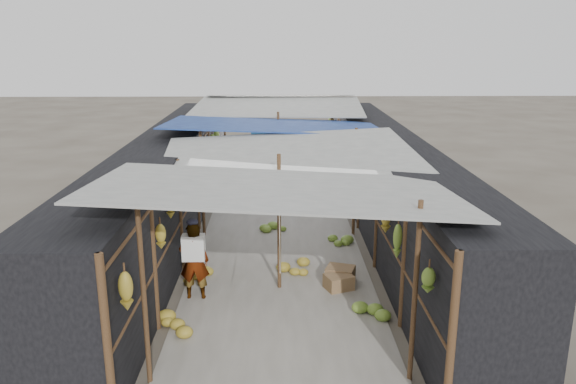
{
  "coord_description": "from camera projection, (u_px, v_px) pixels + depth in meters",
  "views": [
    {
      "loc": [
        -0.02,
        -6.81,
        4.58
      ],
      "look_at": [
        0.21,
        5.36,
        1.25
      ],
      "focal_mm": 35.0,
      "sensor_mm": 36.0,
      "label": 1
    }
  ],
  "objects": [
    {
      "name": "ground",
      "position": [
        280.0,
        381.0,
        7.78
      ],
      "size": [
        80.0,
        80.0,
        0.0
      ],
      "primitive_type": "plane",
      "color": "#6B6356",
      "rests_on": "ground"
    },
    {
      "name": "stall_left",
      "position": [
        168.0,
        184.0,
        13.7
      ],
      "size": [
        1.4,
        15.0,
        2.3
      ],
      "primitive_type": "cube",
      "color": "black",
      "rests_on": "ground"
    },
    {
      "name": "shopper_blue",
      "position": [
        269.0,
        174.0,
        16.04
      ],
      "size": [
        0.91,
        0.74,
        1.72
      ],
      "primitive_type": "imported",
      "rotation": [
        0.0,
        0.0,
        -0.12
      ],
      "color": "#2055A2",
      "rests_on": "ground"
    },
    {
      "name": "vendor_elderly",
      "position": [
        194.0,
        261.0,
        10.06
      ],
      "size": [
        0.53,
        0.35,
        1.46
      ],
      "primitive_type": "imported",
      "rotation": [
        0.0,
        0.0,
        3.15
      ],
      "color": "white",
      "rests_on": "ground"
    },
    {
      "name": "vendor_seated",
      "position": [
        333.0,
        179.0,
        17.4
      ],
      "size": [
        0.31,
        0.52,
        0.79
      ],
      "primitive_type": "imported",
      "rotation": [
        0.0,
        0.0,
        -1.53
      ],
      "color": "#4E4943",
      "rests_on": "ground"
    },
    {
      "name": "aisle_slab",
      "position": [
        279.0,
        228.0,
        14.05
      ],
      "size": [
        3.6,
        16.0,
        0.02
      ],
      "primitive_type": "cube",
      "color": "#9E998E",
      "rests_on": "ground"
    },
    {
      "name": "black_basin",
      "position": [
        314.0,
        201.0,
        16.07
      ],
      "size": [
        0.65,
        0.65,
        0.19
      ],
      "primitive_type": "cylinder",
      "color": "black",
      "rests_on": "ground"
    },
    {
      "name": "crate_near",
      "position": [
        339.0,
        282.0,
        10.57
      ],
      "size": [
        0.6,
        0.54,
        0.29
      ],
      "primitive_type": "cube",
      "rotation": [
        0.0,
        0.0,
        0.37
      ],
      "color": "#98714D",
      "rests_on": "ground"
    },
    {
      "name": "floor_bananas",
      "position": [
        281.0,
        226.0,
        13.76
      ],
      "size": [
        3.82,
        10.07,
        0.34
      ],
      "color": "olive",
      "rests_on": "ground"
    },
    {
      "name": "stall_right",
      "position": [
        388.0,
        183.0,
        13.79
      ],
      "size": [
        1.4,
        15.0,
        2.3
      ],
      "primitive_type": "cube",
      "color": "black",
      "rests_on": "ground"
    },
    {
      "name": "market_canopy",
      "position": [
        280.0,
        130.0,
        13.76
      ],
      "size": [
        5.62,
        15.2,
        2.77
      ],
      "color": "brown",
      "rests_on": "ground"
    },
    {
      "name": "crate_mid",
      "position": [
        340.0,
        275.0,
        10.89
      ],
      "size": [
        0.63,
        0.57,
        0.32
      ],
      "primitive_type": "cube",
      "rotation": [
        0.0,
        0.0,
        -0.33
      ],
      "color": "#98714D",
      "rests_on": "ground"
    },
    {
      "name": "crate_back",
      "position": [
        278.0,
        171.0,
        19.42
      ],
      "size": [
        0.51,
        0.43,
        0.3
      ],
      "primitive_type": "cube",
      "rotation": [
        0.0,
        0.0,
        0.12
      ],
      "color": "#98714D",
      "rests_on": "ground"
    },
    {
      "name": "hanging_bananas",
      "position": [
        280.0,
        164.0,
        13.49
      ],
      "size": [
        3.96,
        13.75,
        0.87
      ],
      "color": "olive",
      "rests_on": "ground"
    }
  ]
}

